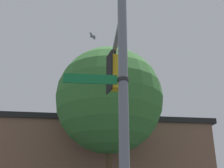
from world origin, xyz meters
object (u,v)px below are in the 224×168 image
object	(u,v)px
traffic_light_nearest_pole	(116,73)
street_name_sign	(104,79)
traffic_light_mid_inner	(106,107)
bird_flying	(93,36)

from	to	relation	value
traffic_light_nearest_pole	street_name_sign	world-z (taller)	traffic_light_nearest_pole
traffic_light_nearest_pole	traffic_light_mid_inner	bearing A→B (deg)	167.54
traffic_light_nearest_pole	traffic_light_mid_inner	distance (m)	3.62
traffic_light_mid_inner	street_name_sign	world-z (taller)	traffic_light_mid_inner
bird_flying	traffic_light_mid_inner	bearing A→B (deg)	140.64
street_name_sign	bird_flying	world-z (taller)	bird_flying
traffic_light_nearest_pole	bird_flying	size ratio (longest dim) A/B	3.81
traffic_light_mid_inner	bird_flying	distance (m)	2.93
traffic_light_nearest_pole	street_name_sign	distance (m)	2.03
traffic_light_nearest_pole	traffic_light_mid_inner	xyz separation A→B (m)	(-3.53, 0.78, 0.00)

